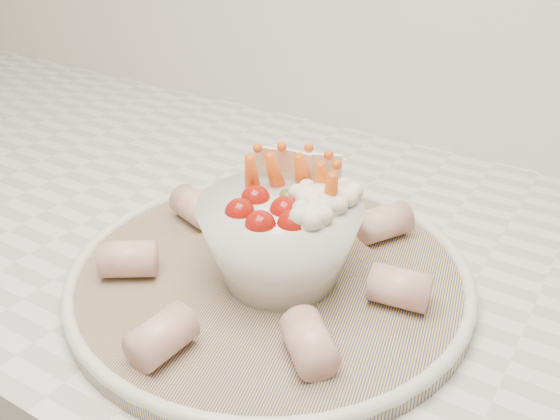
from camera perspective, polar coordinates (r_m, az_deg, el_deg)
The scene contains 3 objects.
serving_platter at distance 0.58m, azimuth -0.92°, elevation -5.94°, with size 0.45×0.45×0.02m.
veggie_bowl at distance 0.55m, azimuth 0.23°, elevation -2.38°, with size 0.15×0.15×0.11m.
cured_meat_rolls at distance 0.57m, azimuth -1.04°, elevation -4.18°, with size 0.29×0.32×0.03m.
Camera 1 is at (0.16, 0.97, 1.27)m, focal length 40.00 mm.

